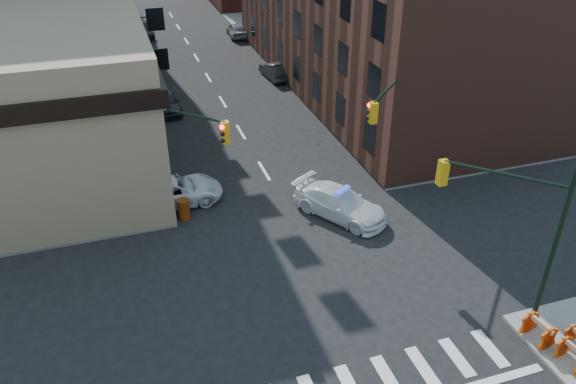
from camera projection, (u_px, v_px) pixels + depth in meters
ground at (322, 268)px, 26.50m from camera, size 140.00×140.00×0.00m
sidewalk_ne at (414, 40)px, 59.29m from camera, size 34.00×54.50×0.15m
signal_pole_se at (527, 228)px, 21.22m from camera, size 5.40×5.27×8.00m
signal_pole_nw at (172, 154)px, 27.08m from camera, size 3.58×3.67×8.00m
signal_pole_ne at (390, 124)px, 30.19m from camera, size 3.67×3.58×8.00m
tree_ne_near at (296, 37)px, 47.92m from camera, size 3.00×3.00×4.85m
tree_ne_far at (270, 15)px, 54.46m from camera, size 3.00×3.00×4.85m
police_car at (340, 203)px, 29.96m from camera, size 4.68×5.66×1.55m
pickup at (173, 191)px, 31.07m from camera, size 5.57×2.74×1.52m
parked_car_wnear at (167, 102)px, 42.48m from camera, size 2.03×4.51×1.51m
parked_car_wfar at (146, 74)px, 48.33m from camera, size 1.90×4.07×1.29m
parked_car_wdeep at (142, 29)px, 60.28m from camera, size 2.33×5.31×1.52m
parked_car_enear at (275, 71)px, 48.82m from camera, size 1.84×4.31×1.38m
parked_car_efar at (237, 30)px, 60.21m from camera, size 2.01×4.52×1.51m
pedestrian_a at (159, 184)px, 31.26m from camera, size 0.74×0.72×1.72m
pedestrian_b at (52, 208)px, 29.01m from camera, size 1.12×1.05×1.83m
pedestrian_c at (32, 218)px, 28.38m from camera, size 1.00×0.91×1.63m
barrel_road at (329, 207)px, 30.03m from camera, size 0.70×0.70×1.12m
barrel_bank at (184, 209)px, 29.84m from camera, size 0.85×0.85×1.14m
barricade_se_b at (538, 331)px, 22.09m from camera, size 0.81×1.38×0.98m
barricade_se_c at (573, 355)px, 21.05m from camera, size 0.77×1.28×0.91m
barricade_nw_a at (161, 196)px, 31.02m from camera, size 1.16×0.61×0.85m
barricade_nw_b at (123, 202)px, 30.49m from camera, size 1.21×0.79×0.83m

